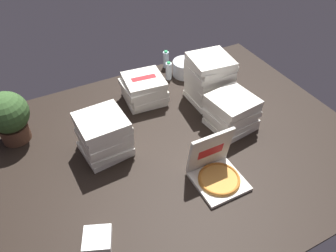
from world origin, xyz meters
name	(u,v)px	position (x,y,z in m)	size (l,w,h in m)	color
ground_plane	(168,148)	(0.00, 0.00, -0.01)	(3.20, 2.40, 0.02)	black
open_pizza_box	(216,171)	(0.17, -0.45, 0.08)	(0.35, 0.37, 0.38)	silver
pizza_stack_left_far	(104,135)	(-0.47, 0.20, 0.18)	(0.39, 0.39, 0.36)	silver
pizza_stack_left_mid	(209,79)	(0.65, 0.41, 0.23)	(0.39, 0.39, 0.46)	silver
pizza_stack_center_near	(231,112)	(0.61, 0.00, 0.15)	(0.41, 0.41, 0.31)	silver
pizza_stack_right_far	(144,90)	(0.09, 0.68, 0.13)	(0.40, 0.40, 0.26)	silver
ice_bucket	(185,68)	(0.67, 0.90, 0.08)	(0.27, 0.27, 0.16)	#B7BABF
water_bottle_0	(166,59)	(0.56, 1.13, 0.09)	(0.06, 0.06, 0.20)	silver
water_bottle_1	(199,61)	(0.86, 0.93, 0.09)	(0.06, 0.06, 0.20)	silver
water_bottle_2	(207,66)	(0.88, 0.81, 0.09)	(0.06, 0.06, 0.20)	white
water_bottle_3	(169,71)	(0.48, 0.91, 0.09)	(0.06, 0.06, 0.20)	white
potted_plant	(8,116)	(-1.09, 0.69, 0.25)	(0.34, 0.34, 0.46)	#513323
napkin_pile	(97,239)	(-0.79, -0.54, 0.03)	(0.18, 0.18, 0.06)	white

